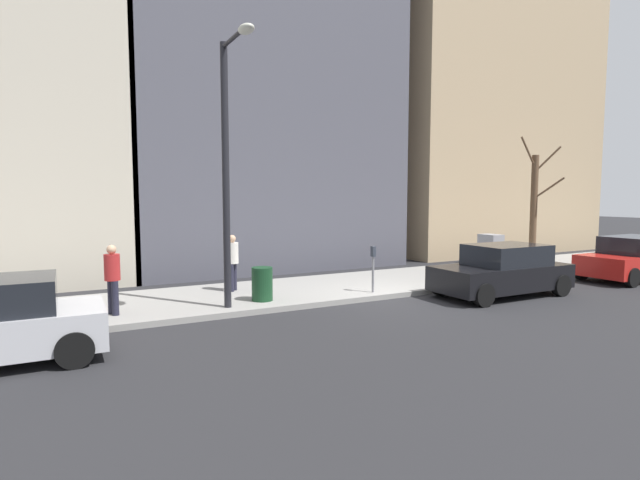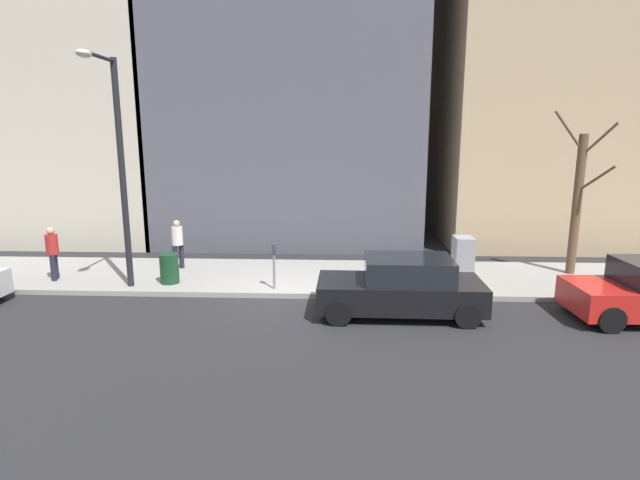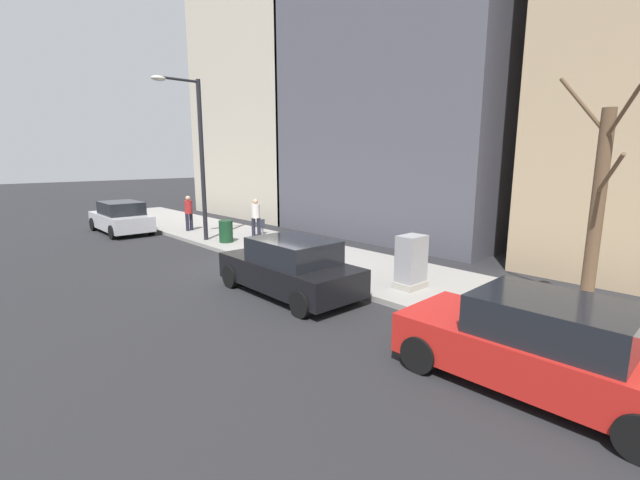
{
  "view_description": "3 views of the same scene",
  "coord_description": "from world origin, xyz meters",
  "px_view_note": "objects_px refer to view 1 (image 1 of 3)",
  "views": [
    {
      "loc": [
        -11.48,
        8.58,
        2.97
      ],
      "look_at": [
        0.64,
        2.12,
        1.74
      ],
      "focal_mm": 28.0,
      "sensor_mm": 36.0,
      "label": 1
    },
    {
      "loc": [
        -13.52,
        -1.49,
        4.52
      ],
      "look_at": [
        0.98,
        -0.84,
        1.51
      ],
      "focal_mm": 28.0,
      "sensor_mm": 36.0,
      "label": 2
    },
    {
      "loc": [
        -7.99,
        -11.65,
        3.62
      ],
      "look_at": [
        1.44,
        -1.4,
        0.9
      ],
      "focal_mm": 24.0,
      "sensor_mm": 36.0,
      "label": 3
    }
  ],
  "objects_px": {
    "utility_box": "(490,255)",
    "trash_bin": "(262,284)",
    "parked_car_red": "(633,259)",
    "parking_meter": "(373,264)",
    "pedestrian_near_meter": "(232,259)",
    "pedestrian_midblock": "(112,275)",
    "streetlamp": "(229,152)",
    "parked_car_black": "(502,271)",
    "bare_tree": "(534,206)"
  },
  "relations": [
    {
      "from": "parked_car_red",
      "to": "bare_tree",
      "type": "height_order",
      "value": "bare_tree"
    },
    {
      "from": "pedestrian_near_meter",
      "to": "utility_box",
      "type": "bearing_deg",
      "value": 121.08
    },
    {
      "from": "streetlamp",
      "to": "bare_tree",
      "type": "distance_m",
      "value": 14.04
    },
    {
      "from": "parked_car_black",
      "to": "bare_tree",
      "type": "height_order",
      "value": "bare_tree"
    },
    {
      "from": "parking_meter",
      "to": "pedestrian_midblock",
      "type": "height_order",
      "value": "pedestrian_midblock"
    },
    {
      "from": "bare_tree",
      "to": "trash_bin",
      "type": "bearing_deg",
      "value": 97.53
    },
    {
      "from": "parked_car_red",
      "to": "utility_box",
      "type": "xyz_separation_m",
      "value": [
        2.57,
        4.25,
        0.11
      ]
    },
    {
      "from": "bare_tree",
      "to": "trash_bin",
      "type": "distance_m",
      "value": 12.95
    },
    {
      "from": "parking_meter",
      "to": "utility_box",
      "type": "xyz_separation_m",
      "value": [
        0.85,
        -5.62,
        -0.13
      ]
    },
    {
      "from": "parked_car_red",
      "to": "trash_bin",
      "type": "bearing_deg",
      "value": 78.94
    },
    {
      "from": "parked_car_black",
      "to": "parking_meter",
      "type": "xyz_separation_m",
      "value": [
        1.6,
        3.52,
        0.24
      ]
    },
    {
      "from": "trash_bin",
      "to": "pedestrian_near_meter",
      "type": "relative_size",
      "value": 0.54
    },
    {
      "from": "parked_car_red",
      "to": "utility_box",
      "type": "height_order",
      "value": "utility_box"
    },
    {
      "from": "streetlamp",
      "to": "bare_tree",
      "type": "relative_size",
      "value": 1.26
    },
    {
      "from": "streetlamp",
      "to": "trash_bin",
      "type": "height_order",
      "value": "streetlamp"
    },
    {
      "from": "parking_meter",
      "to": "streetlamp",
      "type": "height_order",
      "value": "streetlamp"
    },
    {
      "from": "streetlamp",
      "to": "parking_meter",
      "type": "bearing_deg",
      "value": -87.79
    },
    {
      "from": "utility_box",
      "to": "bare_tree",
      "type": "bearing_deg",
      "value": -71.44
    },
    {
      "from": "bare_tree",
      "to": "pedestrian_midblock",
      "type": "bearing_deg",
      "value": 95.21
    },
    {
      "from": "utility_box",
      "to": "trash_bin",
      "type": "distance_m",
      "value": 8.9
    },
    {
      "from": "parking_meter",
      "to": "pedestrian_midblock",
      "type": "bearing_deg",
      "value": 84.8
    },
    {
      "from": "pedestrian_midblock",
      "to": "parking_meter",
      "type": "bearing_deg",
      "value": -110.83
    },
    {
      "from": "streetlamp",
      "to": "bare_tree",
      "type": "height_order",
      "value": "streetlamp"
    },
    {
      "from": "parking_meter",
      "to": "pedestrian_near_meter",
      "type": "bearing_deg",
      "value": 58.95
    },
    {
      "from": "pedestrian_midblock",
      "to": "utility_box",
      "type": "bearing_deg",
      "value": -104.64
    },
    {
      "from": "trash_bin",
      "to": "parked_car_black",
      "type": "bearing_deg",
      "value": -106.82
    },
    {
      "from": "utility_box",
      "to": "bare_tree",
      "type": "relative_size",
      "value": 0.28
    },
    {
      "from": "parked_car_black",
      "to": "trash_bin",
      "type": "height_order",
      "value": "parked_car_black"
    },
    {
      "from": "parked_car_black",
      "to": "pedestrian_near_meter",
      "type": "xyz_separation_m",
      "value": [
        3.73,
        7.05,
        0.35
      ]
    },
    {
      "from": "bare_tree",
      "to": "trash_bin",
      "type": "height_order",
      "value": "bare_tree"
    },
    {
      "from": "parking_meter",
      "to": "pedestrian_midblock",
      "type": "xyz_separation_m",
      "value": [
        0.63,
        6.96,
        0.11
      ]
    },
    {
      "from": "pedestrian_near_meter",
      "to": "streetlamp",
      "type": "bearing_deg",
      "value": 19.99
    },
    {
      "from": "parked_car_red",
      "to": "parked_car_black",
      "type": "distance_m",
      "value": 6.36
    },
    {
      "from": "pedestrian_midblock",
      "to": "parked_car_red",
      "type": "bearing_deg",
      "value": -113.58
    },
    {
      "from": "utility_box",
      "to": "parking_meter",
      "type": "bearing_deg",
      "value": 98.6
    },
    {
      "from": "parked_car_red",
      "to": "pedestrian_near_meter",
      "type": "height_order",
      "value": "pedestrian_near_meter"
    },
    {
      "from": "streetlamp",
      "to": "utility_box",
      "type": "bearing_deg",
      "value": -84.16
    },
    {
      "from": "utility_box",
      "to": "pedestrian_near_meter",
      "type": "bearing_deg",
      "value": 82.05
    },
    {
      "from": "pedestrian_midblock",
      "to": "bare_tree",
      "type": "bearing_deg",
      "value": -100.42
    },
    {
      "from": "parked_car_red",
      "to": "parking_meter",
      "type": "height_order",
      "value": "parked_car_red"
    },
    {
      "from": "bare_tree",
      "to": "pedestrian_midblock",
      "type": "xyz_separation_m",
      "value": [
        -1.5,
        16.4,
        -1.42
      ]
    },
    {
      "from": "pedestrian_near_meter",
      "to": "pedestrian_midblock",
      "type": "relative_size",
      "value": 1.0
    },
    {
      "from": "parked_car_black",
      "to": "pedestrian_midblock",
      "type": "bearing_deg",
      "value": 78.57
    },
    {
      "from": "parked_car_red",
      "to": "pedestrian_midblock",
      "type": "distance_m",
      "value": 17.0
    },
    {
      "from": "parked_car_red",
      "to": "parking_meter",
      "type": "bearing_deg",
      "value": 78.45
    },
    {
      "from": "pedestrian_near_meter",
      "to": "trash_bin",
      "type": "bearing_deg",
      "value": 48.25
    },
    {
      "from": "streetlamp",
      "to": "pedestrian_near_meter",
      "type": "bearing_deg",
      "value": -19.05
    },
    {
      "from": "parked_car_red",
      "to": "parking_meter",
      "type": "distance_m",
      "value": 10.03
    },
    {
      "from": "parked_car_black",
      "to": "parking_meter",
      "type": "height_order",
      "value": "parked_car_black"
    },
    {
      "from": "parked_car_black",
      "to": "pedestrian_near_meter",
      "type": "bearing_deg",
      "value": 62.73
    }
  ]
}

